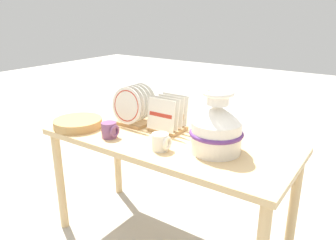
{
  "coord_description": "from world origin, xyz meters",
  "views": [
    {
      "loc": [
        1.03,
        -1.49,
        1.46
      ],
      "look_at": [
        0.0,
        0.0,
        0.85
      ],
      "focal_mm": 35.0,
      "sensor_mm": 36.0,
      "label": 1
    }
  ],
  "objects_px": {
    "wicker_charger_stack": "(78,123)",
    "mug_cream_glaze": "(161,142)",
    "dish_rack_round_plates": "(133,108)",
    "dish_rack_square_plates": "(168,119)",
    "mug_plum_glaze": "(110,130)",
    "ceramic_vase": "(217,127)"
  },
  "relations": [
    {
      "from": "dish_rack_round_plates",
      "to": "dish_rack_square_plates",
      "type": "height_order",
      "value": "dish_rack_round_plates"
    },
    {
      "from": "ceramic_vase",
      "to": "dish_rack_round_plates",
      "type": "distance_m",
      "value": 0.65
    },
    {
      "from": "mug_cream_glaze",
      "to": "mug_plum_glaze",
      "type": "bearing_deg",
      "value": -176.46
    },
    {
      "from": "dish_rack_square_plates",
      "to": "wicker_charger_stack",
      "type": "distance_m",
      "value": 0.59
    },
    {
      "from": "ceramic_vase",
      "to": "dish_rack_square_plates",
      "type": "height_order",
      "value": "ceramic_vase"
    },
    {
      "from": "wicker_charger_stack",
      "to": "mug_cream_glaze",
      "type": "xyz_separation_m",
      "value": [
        0.65,
        0.01,
        0.02
      ]
    },
    {
      "from": "wicker_charger_stack",
      "to": "mug_plum_glaze",
      "type": "relative_size",
      "value": 3.08
    },
    {
      "from": "ceramic_vase",
      "to": "mug_cream_glaze",
      "type": "relative_size",
      "value": 3.37
    },
    {
      "from": "dish_rack_round_plates",
      "to": "dish_rack_square_plates",
      "type": "xyz_separation_m",
      "value": [
        0.25,
        0.03,
        -0.04
      ]
    },
    {
      "from": "dish_rack_round_plates",
      "to": "mug_cream_glaze",
      "type": "bearing_deg",
      "value": -31.28
    },
    {
      "from": "mug_plum_glaze",
      "to": "mug_cream_glaze",
      "type": "height_order",
      "value": "same"
    },
    {
      "from": "wicker_charger_stack",
      "to": "dish_rack_round_plates",
      "type": "bearing_deg",
      "value": 43.03
    },
    {
      "from": "wicker_charger_stack",
      "to": "mug_cream_glaze",
      "type": "height_order",
      "value": "mug_cream_glaze"
    },
    {
      "from": "dish_rack_round_plates",
      "to": "dish_rack_square_plates",
      "type": "bearing_deg",
      "value": 7.68
    },
    {
      "from": "ceramic_vase",
      "to": "mug_plum_glaze",
      "type": "xyz_separation_m",
      "value": [
        -0.61,
        -0.17,
        -0.09
      ]
    },
    {
      "from": "dish_rack_round_plates",
      "to": "dish_rack_square_plates",
      "type": "distance_m",
      "value": 0.25
    },
    {
      "from": "ceramic_vase",
      "to": "dish_rack_square_plates",
      "type": "bearing_deg",
      "value": 162.88
    },
    {
      "from": "mug_cream_glaze",
      "to": "dish_rack_round_plates",
      "type": "bearing_deg",
      "value": 148.72
    },
    {
      "from": "dish_rack_square_plates",
      "to": "mug_cream_glaze",
      "type": "xyz_separation_m",
      "value": [
        0.14,
        -0.27,
        -0.03
      ]
    },
    {
      "from": "dish_rack_round_plates",
      "to": "wicker_charger_stack",
      "type": "xyz_separation_m",
      "value": [
        -0.26,
        -0.25,
        -0.08
      ]
    },
    {
      "from": "wicker_charger_stack",
      "to": "mug_plum_glaze",
      "type": "bearing_deg",
      "value": -2.78
    },
    {
      "from": "mug_plum_glaze",
      "to": "ceramic_vase",
      "type": "bearing_deg",
      "value": 15.85
    }
  ]
}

